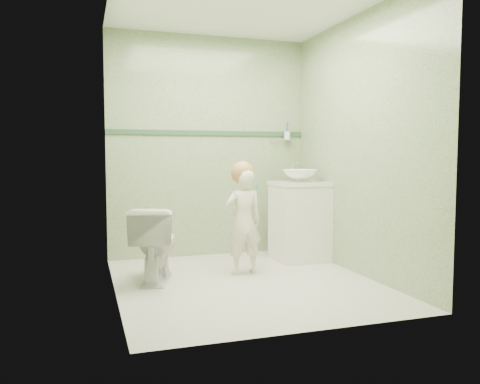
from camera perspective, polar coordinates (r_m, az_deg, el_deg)
name	(u,v)px	position (r m, az deg, el deg)	size (l,w,h in m)	color
ground	(245,282)	(4.30, 0.63, -10.58)	(2.50, 2.50, 0.00)	beige
room_shell	(245,144)	(4.15, 0.64, 5.64)	(2.50, 2.54, 2.40)	gray
trim_stripe	(209,133)	(5.34, -3.63, 6.95)	(2.20, 0.02, 0.05)	#2F5137
vanity	(299,222)	(5.16, 7.01, -3.55)	(0.52, 0.50, 0.80)	white
counter	(300,184)	(5.12, 7.05, 0.99)	(0.54, 0.52, 0.04)	white
basin	(300,176)	(5.12, 7.06, 1.93)	(0.37, 0.37, 0.13)	white
faucet	(293,168)	(5.28, 6.22, 2.88)	(0.03, 0.13, 0.18)	silver
cup_holder	(286,136)	(5.58, 5.49, 6.62)	(0.26, 0.07, 0.21)	silver
toilet	(155,244)	(4.34, -9.99, -6.01)	(0.37, 0.65, 0.66)	white
toddler	(243,222)	(4.50, 0.40, -3.53)	(0.36, 0.23, 0.98)	silver
hair_cap	(243,173)	(4.49, 0.30, 2.27)	(0.22, 0.22, 0.22)	#B37A49
teal_toothbrush	(256,187)	(4.38, 1.90, 0.64)	(0.11, 0.13, 0.08)	#089187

